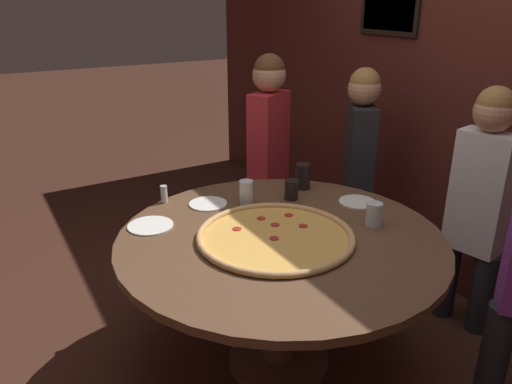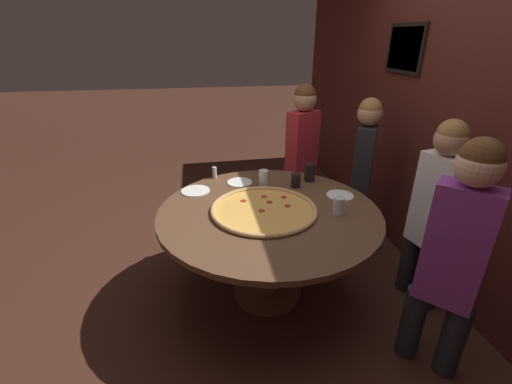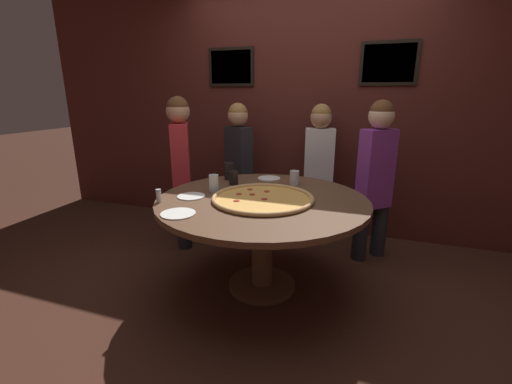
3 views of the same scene
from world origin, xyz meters
The scene contains 16 objects.
ground_plane centered at (0.00, 0.00, 0.00)m, with size 24.00×24.00×0.00m, color #422319.
back_wall centered at (0.00, 1.38, 1.30)m, with size 6.40×0.08×2.60m.
dining_table centered at (0.00, 0.00, 0.61)m, with size 1.55×1.55×0.74m.
giant_pizza centered at (0.02, -0.04, 0.75)m, with size 0.74×0.74×0.03m.
drink_cup_far_left centered at (-0.41, 0.04, 0.81)m, with size 0.07×0.07×0.14m, color silver.
drink_cup_near_left centered at (0.13, 0.45, 0.80)m, with size 0.08×0.08×0.12m, color silver.
drink_cup_near_right centered at (-0.46, 0.44, 0.81)m, with size 0.09×0.09×0.15m, color black.
drink_cup_far_right centered at (-0.35, 0.29, 0.80)m, with size 0.08×0.08×0.11m, color black.
white_plate_near_front centered at (-0.51, -0.14, 0.74)m, with size 0.21×0.21×0.01m, color white.
white_plate_beside_cup centered at (-0.40, -0.50, 0.74)m, with size 0.22×0.22×0.01m, color white.
white_plate_left_side centered at (-0.13, 0.58, 0.74)m, with size 0.20×0.20×0.01m, color white.
condiment_shaker centered at (-0.66, -0.34, 0.79)m, with size 0.04×0.04×0.10m.
diner_side_right centered at (0.23, 1.12, 0.79)m, with size 0.36×0.21×1.38m.
diner_centre_back centered at (0.78, 0.83, 0.81)m, with size 0.35×0.34×1.43m.
diner_side_left centered at (-1.00, 0.54, 0.83)m, with size 0.29×0.38×1.46m.
diner_far_left centered at (-0.58, 0.98, 0.79)m, with size 0.36×0.29×1.39m.
Camera 2 is at (2.08, -0.46, 1.85)m, focal length 24.00 mm.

